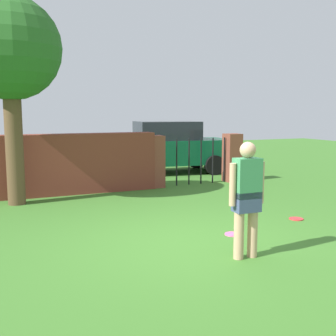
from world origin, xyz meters
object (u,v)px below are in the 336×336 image
car (167,147)px  frisbee_pink (233,234)px  person (247,195)px  tree (10,52)px  frisbee_red (296,219)px

car → frisbee_pink: bearing=82.3°
person → frisbee_pink: size_ratio=6.00×
person → car: car is taller
tree → frisbee_pink: tree is taller
person → car: 8.27m
person → frisbee_red: size_ratio=6.00×
car → frisbee_red: 6.64m
car → frisbee_pink: size_ratio=16.21×
frisbee_red → tree: bearing=143.5°
tree → frisbee_pink: size_ratio=16.49×
tree → person: bearing=-61.3°
person → frisbee_pink: 1.41m
tree → person: size_ratio=2.75×
frisbee_red → frisbee_pink: same height
tree → person: tree is taller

